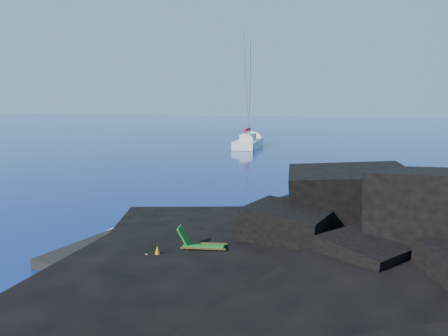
# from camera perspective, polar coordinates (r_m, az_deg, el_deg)

# --- Properties ---
(ground) EXTENTS (400.00, 400.00, 0.00)m
(ground) POSITION_cam_1_polar(r_m,az_deg,el_deg) (18.59, -19.36, -10.17)
(ground) COLOR #03083A
(ground) RESTS_ON ground
(headland) EXTENTS (24.00, 24.00, 3.60)m
(headland) POSITION_cam_1_polar(r_m,az_deg,el_deg) (17.39, 24.83, -11.77)
(headland) COLOR black
(headland) RESTS_ON ground
(beach) EXTENTS (9.08, 6.86, 0.70)m
(beach) POSITION_cam_1_polar(r_m,az_deg,el_deg) (16.59, -5.96, -11.99)
(beach) COLOR black
(beach) RESTS_ON ground
(surf_foam) EXTENTS (10.00, 8.00, 0.06)m
(surf_foam) POSITION_cam_1_polar(r_m,az_deg,el_deg) (20.33, 1.11, -8.11)
(surf_foam) COLOR white
(surf_foam) RESTS_ON ground
(sailboat) EXTENTS (5.11, 14.27, 14.66)m
(sailboat) POSITION_cam_1_polar(r_m,az_deg,el_deg) (60.06, 3.23, 2.77)
(sailboat) COLOR silver
(sailboat) RESTS_ON ground
(deck_chair) EXTENTS (1.79, 1.12, 1.14)m
(deck_chair) POSITION_cam_1_polar(r_m,az_deg,el_deg) (15.88, -2.62, -9.38)
(deck_chair) COLOR #15621C
(deck_chair) RESTS_ON beach
(towel) EXTENTS (2.20, 1.40, 0.05)m
(towel) POSITION_cam_1_polar(r_m,az_deg,el_deg) (15.77, -11.71, -11.76)
(towel) COLOR silver
(towel) RESTS_ON beach
(sunbather) EXTENTS (1.90, 0.86, 0.25)m
(sunbather) POSITION_cam_1_polar(r_m,az_deg,el_deg) (15.72, -11.72, -11.25)
(sunbather) COLOR tan
(sunbather) RESTS_ON towel
(marker_cone) EXTENTS (0.43, 0.43, 0.56)m
(marker_cone) POSITION_cam_1_polar(r_m,az_deg,el_deg) (15.52, -8.68, -11.03)
(marker_cone) COLOR #CE700A
(marker_cone) RESTS_ON beach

